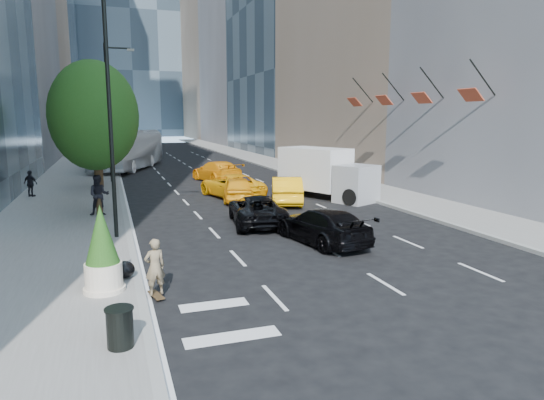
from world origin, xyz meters
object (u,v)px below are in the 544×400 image
object	(u,v)px
black_sedan_mercedes	(322,225)
box_truck	(325,173)
skateboarder	(155,271)
black_sedan_lincoln	(257,210)
city_bus	(129,150)
planter_shrub	(102,251)
trash_can	(120,328)

from	to	relation	value
black_sedan_mercedes	box_truck	bearing A→B (deg)	-125.31
box_truck	skateboarder	bearing A→B (deg)	-154.27
black_sedan_lincoln	city_bus	distance (m)	27.31
box_truck	planter_shrub	world-z (taller)	box_truck
black_sedan_lincoln	black_sedan_mercedes	xyz separation A→B (m)	(1.47, -4.00, 0.02)
box_truck	city_bus	bearing A→B (deg)	92.36
skateboarder	box_truck	xyz separation A→B (m)	(11.51, 13.93, 0.75)
city_bus	planter_shrub	world-z (taller)	city_bus
black_sedan_lincoln	trash_can	xyz separation A→B (m)	(-6.33, -11.00, -0.12)
skateboarder	trash_can	bearing A→B (deg)	57.93
black_sedan_lincoln	city_bus	bearing A→B (deg)	-72.09
black_sedan_lincoln	black_sedan_mercedes	world-z (taller)	black_sedan_mercedes
black_sedan_lincoln	planter_shrub	xyz separation A→B (m)	(-6.66, -7.38, 0.63)
planter_shrub	box_truck	bearing A→B (deg)	46.00
city_bus	trash_can	distance (m)	37.97
skateboarder	city_bus	size ratio (longest dim) A/B	0.12
black_sedan_lincoln	black_sedan_mercedes	distance (m)	4.26
black_sedan_lincoln	trash_can	distance (m)	12.69
black_sedan_lincoln	trash_can	size ratio (longest dim) A/B	5.96
skateboarder	box_truck	distance (m)	18.09
trash_can	skateboarder	bearing A→B (deg)	71.57
box_truck	black_sedan_mercedes	bearing A→B (deg)	-140.09
black_sedan_mercedes	skateboarder	bearing A→B (deg)	20.56
skateboarder	black_sedan_mercedes	bearing A→B (deg)	-163.17
city_bus	planter_shrub	size ratio (longest dim) A/B	5.48
skateboarder	trash_can	world-z (taller)	skateboarder
black_sedan_lincoln	box_truck	bearing A→B (deg)	-127.87
box_truck	trash_can	size ratio (longest dim) A/B	8.10
city_bus	black_sedan_mercedes	bearing A→B (deg)	-59.21
city_bus	trash_can	bearing A→B (deg)	-72.91
planter_shrub	skateboarder	bearing A→B (deg)	-24.93
planter_shrub	city_bus	bearing A→B (deg)	86.43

